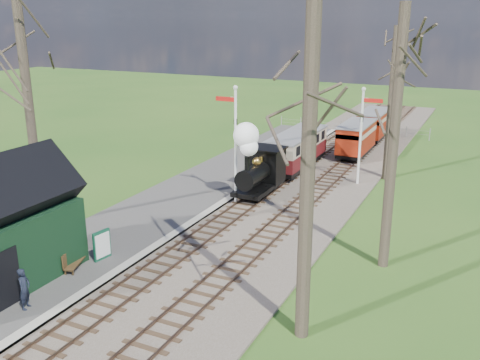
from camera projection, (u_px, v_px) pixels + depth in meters
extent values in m
ellipsoid|color=#385B23|center=(220.00, 184.00, 80.55)|extent=(57.60, 36.00, 16.20)
ellipsoid|color=#385B23|center=(470.00, 231.00, 71.29)|extent=(70.40, 44.00, 19.80)
ellipsoid|color=#385B23|center=(348.00, 191.00, 82.58)|extent=(64.00, 40.00, 18.00)
cube|color=brown|center=(309.00, 178.00, 32.56)|extent=(8.00, 60.00, 0.10)
cube|color=brown|center=(281.00, 173.00, 33.28)|extent=(0.07, 60.00, 0.12)
cube|color=brown|center=(296.00, 175.00, 32.87)|extent=(0.07, 60.00, 0.12)
cube|color=#38281C|center=(289.00, 174.00, 33.09)|extent=(1.60, 60.00, 0.09)
cube|color=brown|center=(321.00, 178.00, 32.20)|extent=(0.07, 60.00, 0.12)
cube|color=brown|center=(337.00, 180.00, 31.79)|extent=(0.07, 60.00, 0.12)
cube|color=#38281C|center=(329.00, 180.00, 32.01)|extent=(1.60, 60.00, 0.09)
cube|color=#474442|center=(170.00, 206.00, 27.66)|extent=(5.00, 44.00, 0.20)
cube|color=#B2AD9E|center=(209.00, 212.00, 26.70)|extent=(0.40, 44.00, 0.21)
cube|color=black|center=(5.00, 280.00, 17.57)|extent=(0.06, 1.20, 2.00)
cylinder|color=silver|center=(236.00, 148.00, 27.36)|extent=(0.14, 0.14, 6.00)
sphere|color=silver|center=(235.00, 88.00, 26.44)|extent=(0.24, 0.24, 0.24)
cube|color=#B7140F|center=(226.00, 99.00, 26.85)|extent=(1.10, 0.08, 0.22)
cube|color=black|center=(236.00, 122.00, 26.95)|extent=(0.18, 0.06, 0.30)
cylinder|color=silver|center=(360.00, 139.00, 30.52)|extent=(0.14, 0.14, 5.50)
sphere|color=silver|center=(364.00, 89.00, 29.68)|extent=(0.24, 0.24, 0.24)
cube|color=#B7140F|center=(373.00, 101.00, 29.63)|extent=(1.10, 0.08, 0.22)
cube|color=black|center=(362.00, 119.00, 30.18)|extent=(0.18, 0.06, 0.30)
cylinder|color=#382D23|center=(29.00, 112.00, 23.34)|extent=(0.41, 0.41, 11.00)
cylinder|color=#382D23|center=(309.00, 148.00, 14.88)|extent=(0.42, 0.42, 12.00)
cylinder|color=#382D23|center=(393.00, 143.00, 19.80)|extent=(0.40, 0.40, 10.00)
cylinder|color=#382D23|center=(391.00, 105.00, 31.23)|extent=(0.39, 0.39, 9.00)
cube|color=slate|center=(351.00, 125.00, 44.82)|extent=(12.60, 0.02, 0.01)
cube|color=slate|center=(351.00, 128.00, 44.91)|extent=(12.60, 0.02, 0.02)
cylinder|color=slate|center=(351.00, 128.00, 44.89)|extent=(0.08, 0.08, 1.00)
cube|color=black|center=(259.00, 187.00, 28.97)|extent=(1.59, 3.74, 0.23)
cylinder|color=black|center=(254.00, 175.00, 28.23)|extent=(1.03, 2.43, 1.03)
cube|color=black|center=(267.00, 165.00, 29.66)|extent=(1.68, 1.50, 1.87)
cylinder|color=black|center=(247.00, 164.00, 27.18)|extent=(0.26, 0.26, 0.75)
sphere|color=#C08738|center=(257.00, 162.00, 28.28)|extent=(0.49, 0.49, 0.49)
sphere|color=white|center=(249.00, 147.00, 26.88)|extent=(0.94, 0.94, 0.94)
sphere|color=white|center=(246.00, 135.00, 26.88)|extent=(1.31, 1.31, 1.31)
cylinder|color=black|center=(241.00, 194.00, 28.24)|extent=(0.09, 0.60, 0.60)
cylinder|color=black|center=(259.00, 196.00, 27.83)|extent=(0.09, 0.60, 0.60)
cube|color=black|center=(296.00, 162.00, 34.16)|extent=(1.78, 6.55, 0.28)
cube|color=#561316|center=(297.00, 154.00, 33.99)|extent=(1.87, 6.55, 0.84)
cube|color=#C1AE92|center=(297.00, 141.00, 33.74)|extent=(1.87, 6.55, 0.84)
cube|color=slate|center=(297.00, 134.00, 33.61)|extent=(1.96, 6.73, 0.11)
cube|color=black|center=(355.00, 150.00, 37.24)|extent=(1.68, 4.41, 0.26)
cube|color=maroon|center=(356.00, 143.00, 37.08)|extent=(1.76, 4.41, 0.79)
cube|color=#C1AE92|center=(357.00, 132.00, 36.85)|extent=(1.76, 4.41, 0.79)
cube|color=slate|center=(357.00, 126.00, 36.72)|extent=(1.85, 4.59, 0.11)
cube|color=black|center=(373.00, 135.00, 41.97)|extent=(1.68, 4.41, 0.26)
cube|color=maroon|center=(373.00, 129.00, 41.82)|extent=(1.76, 4.41, 0.79)
cube|color=#C1AE92|center=(374.00, 119.00, 41.58)|extent=(1.76, 4.41, 0.79)
cube|color=slate|center=(374.00, 113.00, 41.45)|extent=(1.85, 4.59, 0.11)
cube|color=#0F462E|center=(102.00, 245.00, 21.21)|extent=(0.22, 0.83, 1.21)
cube|color=silver|center=(103.00, 245.00, 21.18)|extent=(0.13, 0.71, 0.99)
cube|color=#442F18|center=(75.00, 263.00, 20.54)|extent=(0.83, 1.41, 0.06)
cube|color=#442F18|center=(70.00, 256.00, 20.48)|extent=(0.51, 1.29, 0.58)
cube|color=#442F18|center=(67.00, 273.00, 20.02)|extent=(0.06, 0.06, 0.19)
cube|color=#442F18|center=(83.00, 259.00, 21.14)|extent=(0.06, 0.06, 0.19)
imported|color=black|center=(24.00, 289.00, 17.58)|extent=(0.50, 0.61, 1.44)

